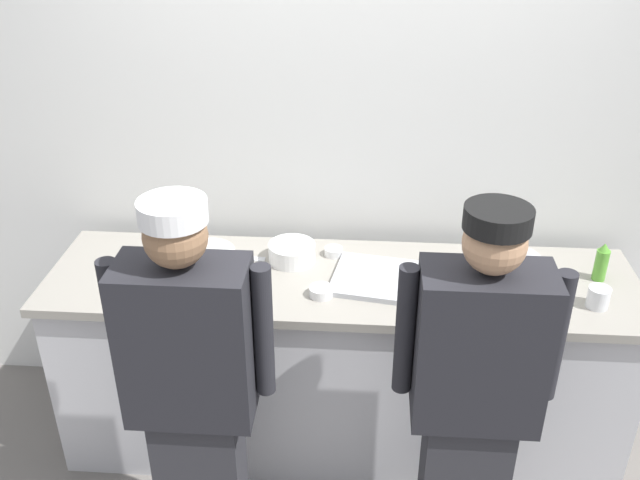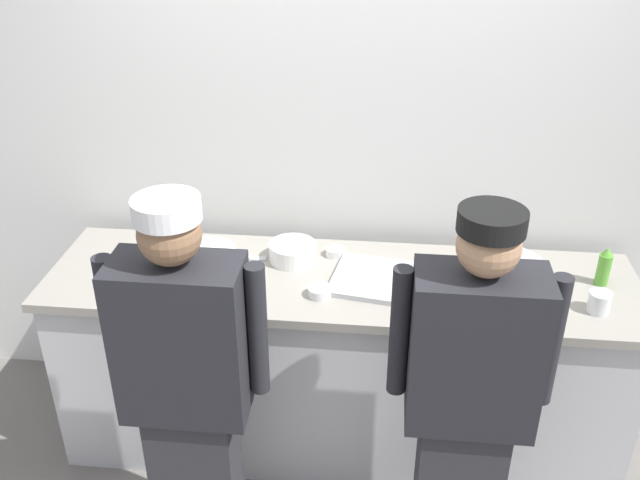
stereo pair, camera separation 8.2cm
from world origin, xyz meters
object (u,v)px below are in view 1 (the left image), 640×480
(mixing_bowl_steel, at_px, (503,270))
(chefs_knife, at_px, (230,258))
(plate_stack_rear, at_px, (208,259))
(ramekin_yellow_sauce, at_px, (334,251))
(sheet_tray, at_px, (383,279))
(chef_center, at_px, (474,395))
(deli_cup, at_px, (598,297))
(chef_near_left, at_px, (193,390))
(ramekin_green_sauce, at_px, (220,292))
(ramekin_orange_sauce, at_px, (127,264))
(plate_stack_front, at_px, (292,252))
(ramekin_red_sauce, at_px, (321,291))
(squeeze_bottle_primary, at_px, (601,262))

(mixing_bowl_steel, height_order, chefs_knife, mixing_bowl_steel)
(plate_stack_rear, relative_size, ramekin_yellow_sauce, 2.99)
(plate_stack_rear, bearing_deg, sheet_tray, -4.41)
(chef_center, distance_m, deli_cup, 0.74)
(chef_near_left, height_order, ramekin_green_sauce, chef_near_left)
(ramekin_orange_sauce, bearing_deg, sheet_tray, -1.46)
(plate_stack_front, distance_m, chefs_knife, 0.29)
(mixing_bowl_steel, xyz_separation_m, ramekin_red_sauce, (-0.77, -0.17, -0.03))
(plate_stack_rear, height_order, chefs_knife, plate_stack_rear)
(plate_stack_front, bearing_deg, ramekin_orange_sauce, -170.59)
(squeeze_bottle_primary, bearing_deg, chefs_knife, 178.03)
(chef_center, bearing_deg, plate_stack_rear, 148.52)
(ramekin_orange_sauce, relative_size, ramekin_yellow_sauce, 1.28)
(ramekin_orange_sauce, bearing_deg, deli_cup, -4.54)
(plate_stack_front, bearing_deg, mixing_bowl_steel, -7.00)
(ramekin_red_sauce, distance_m, chefs_knife, 0.51)
(deli_cup, bearing_deg, chef_center, -138.30)
(ramekin_green_sauce, distance_m, deli_cup, 1.54)
(plate_stack_rear, bearing_deg, ramekin_yellow_sauce, 15.41)
(ramekin_orange_sauce, xyz_separation_m, deli_cup, (2.00, -0.16, 0.02))
(plate_stack_front, xyz_separation_m, ramekin_yellow_sauce, (0.18, 0.06, -0.02))
(chefs_knife, bearing_deg, deli_cup, -9.88)
(chef_center, height_order, plate_stack_front, chef_center)
(chef_center, xyz_separation_m, chefs_knife, (-1.02, 0.76, 0.09))
(squeeze_bottle_primary, xyz_separation_m, ramekin_yellow_sauce, (-1.15, 0.13, -0.06))
(plate_stack_front, distance_m, ramekin_red_sauce, 0.32)
(squeeze_bottle_primary, bearing_deg, sheet_tray, -174.72)
(squeeze_bottle_primary, height_order, ramekin_yellow_sauce, squeeze_bottle_primary)
(sheet_tray, bearing_deg, ramekin_red_sauce, -153.07)
(ramekin_red_sauce, bearing_deg, squeeze_bottle_primary, 10.36)
(chef_center, relative_size, ramekin_green_sauce, 18.00)
(squeeze_bottle_primary, height_order, chefs_knife, squeeze_bottle_primary)
(ramekin_yellow_sauce, distance_m, chefs_knife, 0.47)
(chef_near_left, bearing_deg, ramekin_orange_sauce, 122.75)
(ramekin_red_sauce, relative_size, chefs_knife, 0.36)
(mixing_bowl_steel, bearing_deg, chef_center, -106.15)
(plate_stack_front, xyz_separation_m, mixing_bowl_steel, (0.92, -0.11, 0.01))
(chef_near_left, relative_size, mixing_bowl_steel, 4.92)
(mixing_bowl_steel, relative_size, squeeze_bottle_primary, 1.86)
(sheet_tray, xyz_separation_m, deli_cup, (0.87, -0.13, 0.03))
(sheet_tray, xyz_separation_m, ramekin_red_sauce, (-0.26, -0.13, 0.01))
(chef_center, height_order, ramekin_red_sauce, chef_center)
(plate_stack_rear, distance_m, chefs_knife, 0.12)
(sheet_tray, distance_m, chefs_knife, 0.71)
(sheet_tray, distance_m, deli_cup, 0.88)
(squeeze_bottle_primary, height_order, ramekin_orange_sauce, squeeze_bottle_primary)
(chef_center, relative_size, ramekin_red_sauce, 16.07)
(plate_stack_rear, xyz_separation_m, ramekin_orange_sauce, (-0.36, -0.03, -0.02))
(sheet_tray, bearing_deg, ramekin_green_sauce, -165.92)
(chef_near_left, relative_size, chef_center, 1.01)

